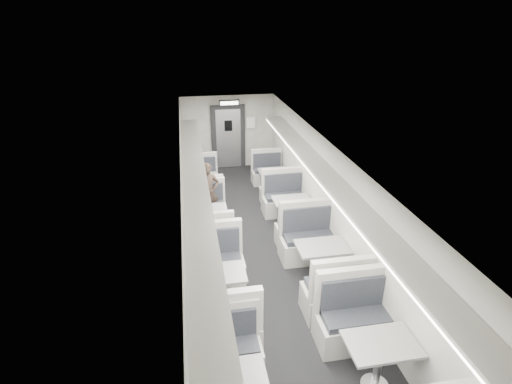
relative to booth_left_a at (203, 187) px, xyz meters
name	(u,v)px	position (x,y,z in m)	size (l,w,h in m)	color
room	(263,216)	(1.00, -3.58, 0.85)	(3.24, 12.24, 2.64)	black
booth_left_a	(203,187)	(0.00, 0.00, 0.00)	(0.97, 1.96, 1.05)	#B8B7AD
booth_left_b	(208,222)	(0.00, -2.07, 0.01)	(0.99, 2.00, 1.07)	#B8B7AD
booth_left_c	(219,291)	(0.00, -4.70, 0.06)	(1.12, 2.28, 1.22)	#B8B7AD
booth_right_a	(273,181)	(2.00, 0.08, 0.00)	(0.96, 1.94, 1.04)	#B8B7AD
booth_right_b	(292,213)	(2.00, -2.07, 0.04)	(1.09, 2.20, 1.18)	#B8B7AD
booth_right_c	(321,264)	(2.00, -4.25, 0.07)	(1.16, 2.36, 1.26)	#B8B7AD
booth_right_d	(378,364)	(2.00, -6.66, 0.07)	(1.15, 2.33, 1.25)	#B8B7AD
passenger	(209,193)	(0.08, -1.31, 0.41)	(0.55, 0.36, 1.52)	black
window_a	(183,156)	(-0.49, -0.18, 1.00)	(0.02, 1.18, 0.84)	black
window_b	(184,190)	(-0.49, -2.38, 1.00)	(0.02, 1.18, 0.84)	black
window_c	(186,244)	(-0.49, -4.58, 1.00)	(0.02, 1.18, 0.84)	black
window_d	(190,344)	(-0.49, -6.78, 1.00)	(0.02, 1.18, 0.84)	black
luggage_rack_left	(197,194)	(-0.24, -3.88, 1.56)	(0.46, 10.40, 0.09)	#B8B7AD
luggage_rack_right	(333,184)	(2.24, -3.88, 1.56)	(0.46, 10.40, 0.09)	#B8B7AD
vestibule_door	(228,137)	(1.00, 2.35, 0.69)	(1.10, 0.13, 2.10)	black
exit_sign	(229,103)	(1.00, 1.86, 1.93)	(0.62, 0.12, 0.16)	black
wall_notice	(251,123)	(1.75, 2.34, 1.15)	(0.32, 0.02, 0.40)	white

